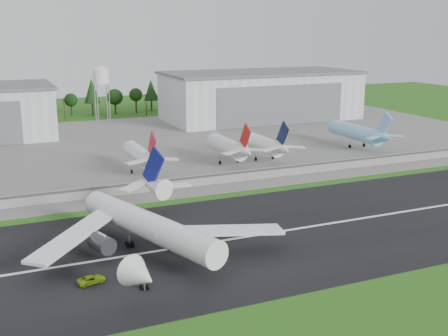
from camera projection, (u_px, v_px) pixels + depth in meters
name	position (u px, v px, depth m)	size (l,w,h in m)	color
ground	(298.00, 247.00, 124.49)	(600.00, 600.00, 0.00)	#1E5514
runway	(276.00, 232.00, 133.38)	(320.00, 60.00, 0.10)	black
runway_centerline	(276.00, 232.00, 133.37)	(220.00, 1.00, 0.02)	white
apron	(148.00, 146.00, 231.28)	(320.00, 150.00, 0.10)	slate
blast_fence	(206.00, 180.00, 172.99)	(240.00, 0.61, 3.50)	gray
hangar_east	(261.00, 95.00, 297.17)	(102.00, 47.00, 25.20)	silver
water_tower	(101.00, 75.00, 281.26)	(8.40, 8.40, 29.40)	#99999E
utility_poles	(107.00, 118.00, 302.49)	(230.00, 3.00, 12.00)	black
treeline	(101.00, 114.00, 315.84)	(320.00, 16.00, 22.00)	black
main_airliner	(149.00, 232.00, 119.78)	(54.15, 57.62, 18.17)	white
ground_vehicle	(91.00, 280.00, 106.51)	(2.47, 5.36, 1.49)	#90BF16
parked_jet_red_a	(142.00, 156.00, 185.69)	(7.36, 31.29, 16.60)	silver
parked_jet_red_b	(231.00, 147.00, 198.04)	(7.36, 31.29, 16.80)	silver
parked_jet_navy	(266.00, 145.00, 203.55)	(7.36, 31.29, 16.60)	white
parked_jet_skyblue	(360.00, 133.00, 225.36)	(7.36, 37.29, 16.87)	#85C0E5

